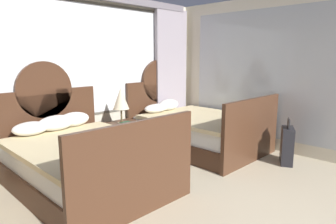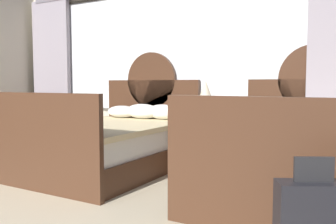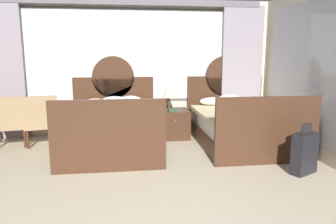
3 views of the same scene
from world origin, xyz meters
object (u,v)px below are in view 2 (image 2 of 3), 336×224
book_on_nightstand (206,128)px  armchair_by_window_left (61,124)px  nightstand_between_beds (211,150)px  table_lamp_on_nightstand (206,95)px  bed_near_window (110,143)px  armchair_by_window_centre (37,123)px  bed_near_mirror (296,163)px

book_on_nightstand → armchair_by_window_left: size_ratio=0.28×
nightstand_between_beds → table_lamp_on_nightstand: (-0.08, -0.01, 0.70)m
bed_near_window → book_on_nightstand: size_ratio=8.37×
table_lamp_on_nightstand → armchair_by_window_centre: 2.94m
table_lamp_on_nightstand → book_on_nightstand: (0.06, -0.11, -0.41)m
table_lamp_on_nightstand → armchair_by_window_centre: bearing=-175.7°
nightstand_between_beds → book_on_nightstand: (-0.02, -0.12, 0.29)m
bed_near_window → book_on_nightstand: bed_near_window is taller
book_on_nightstand → armchair_by_window_centre: size_ratio=0.28×
book_on_nightstand → armchair_by_window_left: armchair_by_window_left is taller
book_on_nightstand → armchair_by_window_left: bearing=-177.4°
bed_near_window → bed_near_mirror: (2.31, -0.01, -0.01)m
bed_near_window → table_lamp_on_nightstand: 1.38m
bed_near_window → armchair_by_window_left: (-1.28, 0.38, 0.13)m
bed_near_window → armchair_by_window_left: size_ratio=2.37×
table_lamp_on_nightstand → book_on_nightstand: table_lamp_on_nightstand is taller
bed_near_mirror → book_on_nightstand: size_ratio=8.37×
bed_near_mirror → table_lamp_on_nightstand: bed_near_mirror is taller
bed_near_mirror → nightstand_between_beds: bed_near_mirror is taller
bed_near_mirror → armchair_by_window_left: 3.61m
armchair_by_window_left → armchair_by_window_centre: size_ratio=1.00×
bed_near_window → armchair_by_window_left: bearing=163.4°
book_on_nightstand → bed_near_mirror: bearing=-23.2°
bed_near_window → armchair_by_window_centre: (-1.81, 0.38, 0.13)m
bed_near_window → nightstand_between_beds: bed_near_window is taller
nightstand_between_beds → armchair_by_window_left: bearing=-174.7°
bed_near_window → book_on_nightstand: 1.25m
table_lamp_on_nightstand → nightstand_between_beds: bearing=6.7°
armchair_by_window_left → bed_near_mirror: bearing=-6.3°
armchair_by_window_left → bed_near_window: bearing=-16.6°
table_lamp_on_nightstand → armchair_by_window_left: bearing=-174.7°
bed_near_mirror → armchair_by_window_left: bed_near_mirror is taller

